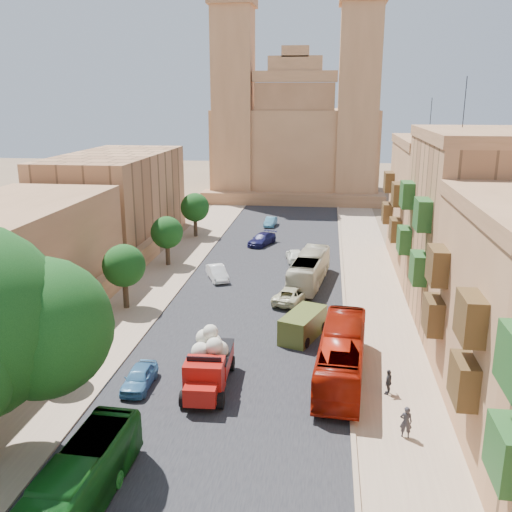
% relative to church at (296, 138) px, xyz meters
% --- Properties ---
extents(road_surface, '(14.00, 140.00, 0.01)m').
position_rel_church_xyz_m(road_surface, '(0.00, -48.61, -9.51)').
color(road_surface, black).
rests_on(road_surface, ground).
extents(sidewalk_east, '(5.00, 140.00, 0.01)m').
position_rel_church_xyz_m(sidewalk_east, '(9.50, -48.61, -9.51)').
color(sidewalk_east, '#9C8066').
rests_on(sidewalk_east, ground).
extents(sidewalk_west, '(5.00, 140.00, 0.01)m').
position_rel_church_xyz_m(sidewalk_west, '(-9.50, -48.61, -9.51)').
color(sidewalk_west, '#9C8066').
rests_on(sidewalk_west, ground).
extents(kerb_east, '(0.25, 140.00, 0.12)m').
position_rel_church_xyz_m(kerb_east, '(7.00, -48.61, -9.46)').
color(kerb_east, '#9C8066').
rests_on(kerb_east, ground).
extents(kerb_west, '(0.25, 140.00, 0.12)m').
position_rel_church_xyz_m(kerb_west, '(-7.00, -48.61, -9.46)').
color(kerb_west, '#9C8066').
rests_on(kerb_west, ground).
extents(townhouse_c, '(9.00, 14.00, 17.40)m').
position_rel_church_xyz_m(townhouse_c, '(15.95, -53.61, -2.61)').
color(townhouse_c, '#B17B50').
rests_on(townhouse_c, ground).
extents(townhouse_d, '(9.00, 14.00, 15.90)m').
position_rel_church_xyz_m(townhouse_d, '(15.95, -39.61, -3.36)').
color(townhouse_d, '#A7734B').
rests_on(townhouse_d, ground).
extents(west_wall, '(1.00, 40.00, 1.80)m').
position_rel_church_xyz_m(west_wall, '(-12.50, -58.61, -8.62)').
color(west_wall, '#A7734B').
rests_on(west_wall, ground).
extents(west_building_mid, '(10.00, 22.00, 10.00)m').
position_rel_church_xyz_m(west_building_mid, '(-18.00, -34.61, -4.52)').
color(west_building_mid, '#B17B50').
rests_on(west_building_mid, ground).
extents(church, '(28.00, 22.50, 36.30)m').
position_rel_church_xyz_m(church, '(0.00, 0.00, 0.00)').
color(church, '#A7734B').
rests_on(church, ground).
extents(street_tree_a, '(2.75, 2.75, 4.22)m').
position_rel_church_xyz_m(street_tree_a, '(-10.00, -66.61, -6.70)').
color(street_tree_a, '#37291B').
rests_on(street_tree_a, ground).
extents(street_tree_b, '(3.32, 3.32, 5.10)m').
position_rel_church_xyz_m(street_tree_b, '(-10.00, -54.61, -6.10)').
color(street_tree_b, '#37291B').
rests_on(street_tree_b, ground).
extents(street_tree_c, '(3.14, 3.14, 4.83)m').
position_rel_church_xyz_m(street_tree_c, '(-10.00, -42.61, -6.28)').
color(street_tree_c, '#37291B').
rests_on(street_tree_c, ground).
extents(street_tree_d, '(3.37, 3.37, 5.17)m').
position_rel_church_xyz_m(street_tree_d, '(-10.00, -30.61, -6.05)').
color(street_tree_d, '#37291B').
rests_on(street_tree_d, ground).
extents(red_truck, '(2.55, 5.99, 3.45)m').
position_rel_church_xyz_m(red_truck, '(-0.97, -66.33, -8.00)').
color(red_truck, '#A0120C').
rests_on(red_truck, ground).
extents(olive_pickup, '(3.27, 4.73, 1.80)m').
position_rel_church_xyz_m(olive_pickup, '(4.00, -58.61, -8.64)').
color(olive_pickup, '#49541F').
rests_on(olive_pickup, ground).
extents(bus_green_north, '(2.44, 9.00, 2.48)m').
position_rel_church_xyz_m(bus_green_north, '(-4.00, -77.00, -8.27)').
color(bus_green_north, '#125618').
rests_on(bus_green_north, ground).
extents(bus_red_east, '(3.27, 10.62, 2.91)m').
position_rel_church_xyz_m(bus_red_east, '(6.50, -64.27, -8.06)').
color(bus_red_east, '#901406').
rests_on(bus_red_east, ground).
extents(bus_cream_east, '(3.57, 9.93, 2.71)m').
position_rel_church_xyz_m(bus_cream_east, '(4.00, -46.90, -8.16)').
color(bus_cream_east, beige).
rests_on(bus_cream_east, ground).
extents(car_blue_a, '(1.48, 3.60, 1.22)m').
position_rel_church_xyz_m(car_blue_a, '(-4.88, -66.81, -8.90)').
color(car_blue_a, teal).
rests_on(car_blue_a, ground).
extents(car_white_a, '(2.81, 4.09, 1.28)m').
position_rel_church_xyz_m(car_white_a, '(-4.29, -46.70, -8.88)').
color(car_white_a, white).
rests_on(car_white_a, ground).
extents(car_cream, '(3.24, 5.03, 1.29)m').
position_rel_church_xyz_m(car_cream, '(2.79, -51.80, -8.87)').
color(car_cream, beige).
rests_on(car_cream, ground).
extents(car_dkblue, '(3.29, 4.79, 1.29)m').
position_rel_church_xyz_m(car_dkblue, '(-1.71, -33.70, -8.87)').
color(car_dkblue, '#131442').
rests_on(car_dkblue, ground).
extents(car_white_b, '(2.26, 4.12, 1.33)m').
position_rel_church_xyz_m(car_white_b, '(2.33, -40.04, -8.85)').
color(car_white_b, white).
rests_on(car_white_b, ground).
extents(car_blue_b, '(1.49, 3.55, 1.14)m').
position_rel_church_xyz_m(car_blue_b, '(-1.75, -24.00, -8.95)').
color(car_blue_b, teal).
rests_on(car_blue_b, ground).
extents(pedestrian_a, '(0.61, 0.42, 1.63)m').
position_rel_church_xyz_m(pedestrian_a, '(9.50, -69.97, -8.70)').
color(pedestrian_a, '#2C2B30').
rests_on(pedestrian_a, ground).
extents(pedestrian_c, '(0.67, 0.93, 1.47)m').
position_rel_church_xyz_m(pedestrian_c, '(9.07, -65.84, -8.78)').
color(pedestrian_c, '#323338').
rests_on(pedestrian_c, ground).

